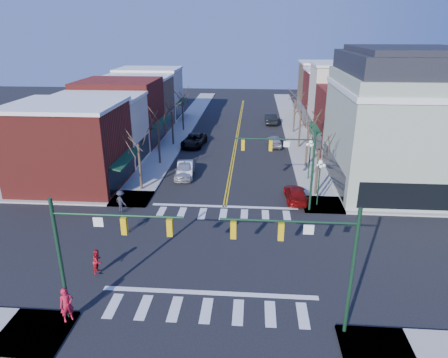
% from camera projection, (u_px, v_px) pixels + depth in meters
% --- Properties ---
extents(ground, '(160.00, 160.00, 0.00)m').
position_uv_depth(ground, '(217.00, 253.00, 28.30)').
color(ground, black).
rests_on(ground, ground).
extents(sidewalk_left, '(3.50, 70.00, 0.15)m').
position_uv_depth(sidewalk_left, '(159.00, 161.00, 47.52)').
color(sidewalk_left, '#9E9B93').
rests_on(sidewalk_left, ground).
extents(sidewalk_right, '(3.50, 70.00, 0.15)m').
position_uv_depth(sidewalk_right, '(307.00, 164.00, 46.29)').
color(sidewalk_right, '#9E9B93').
rests_on(sidewalk_right, ground).
extents(bldg_left_brick_a, '(10.00, 8.50, 8.00)m').
position_uv_depth(bldg_left_brick_a, '(69.00, 147.00, 38.91)').
color(bldg_left_brick_a, maroon).
rests_on(bldg_left_brick_a, ground).
extents(bldg_left_stucco_a, '(10.00, 7.00, 7.50)m').
position_uv_depth(bldg_left_stucco_a, '(99.00, 130.00, 46.22)').
color(bldg_left_stucco_a, beige).
rests_on(bldg_left_stucco_a, ground).
extents(bldg_left_brick_b, '(10.00, 9.00, 8.50)m').
position_uv_depth(bldg_left_brick_b, '(120.00, 112.00, 53.49)').
color(bldg_left_brick_b, maroon).
rests_on(bldg_left_brick_b, ground).
extents(bldg_left_tan, '(10.00, 7.50, 7.80)m').
position_uv_depth(bldg_left_tan, '(138.00, 104.00, 61.30)').
color(bldg_left_tan, '#89674B').
rests_on(bldg_left_tan, ground).
extents(bldg_left_stucco_b, '(10.00, 8.00, 8.20)m').
position_uv_depth(bldg_left_stucco_b, '(150.00, 95.00, 68.45)').
color(bldg_left_stucco_b, beige).
rests_on(bldg_left_stucco_b, ground).
extents(bldg_right_brick_a, '(10.00, 8.50, 8.00)m').
position_uv_depth(bldg_right_brick_a, '(359.00, 121.00, 49.76)').
color(bldg_right_brick_a, maroon).
rests_on(bldg_right_brick_a, ground).
extents(bldg_right_stucco, '(10.00, 7.00, 10.00)m').
position_uv_depth(bldg_right_stucco, '(347.00, 102.00, 56.62)').
color(bldg_right_stucco, beige).
rests_on(bldg_right_stucco, ground).
extents(bldg_right_brick_b, '(10.00, 8.00, 8.50)m').
position_uv_depth(bldg_right_brick_b, '(336.00, 98.00, 63.88)').
color(bldg_right_brick_b, maroon).
rests_on(bldg_right_brick_b, ground).
extents(bldg_right_tan, '(10.00, 8.00, 9.00)m').
position_uv_depth(bldg_right_tan, '(328.00, 90.00, 71.24)').
color(bldg_right_tan, '#89674B').
rests_on(bldg_right_tan, ground).
extents(victorian_corner, '(12.25, 14.25, 13.30)m').
position_uv_depth(victorian_corner, '(401.00, 120.00, 38.27)').
color(victorian_corner, '#99A48E').
rests_on(victorian_corner, ground).
extents(traffic_mast_near_left, '(6.60, 0.28, 7.20)m').
position_uv_depth(traffic_mast_near_left, '(93.00, 245.00, 20.12)').
color(traffic_mast_near_left, '#14331E').
rests_on(traffic_mast_near_left, ground).
extents(traffic_mast_near_right, '(6.60, 0.28, 7.20)m').
position_uv_depth(traffic_mast_near_right, '(315.00, 254.00, 19.34)').
color(traffic_mast_near_right, '#14331E').
rests_on(traffic_mast_near_right, ground).
extents(traffic_mast_far_right, '(6.60, 0.28, 7.20)m').
position_uv_depth(traffic_mast_far_right, '(291.00, 159.00, 33.12)').
color(traffic_mast_far_right, '#14331E').
rests_on(traffic_mast_far_right, ground).
extents(lamppost_corner, '(0.36, 0.36, 4.33)m').
position_uv_depth(lamppost_corner, '(319.00, 175.00, 34.58)').
color(lamppost_corner, '#14331E').
rests_on(lamppost_corner, ground).
extents(lamppost_midblock, '(0.36, 0.36, 4.33)m').
position_uv_depth(lamppost_midblock, '(310.00, 153.00, 40.64)').
color(lamppost_midblock, '#14331E').
rests_on(lamppost_midblock, ground).
extents(tree_left_a, '(0.24, 0.24, 4.76)m').
position_uv_depth(tree_left_a, '(140.00, 167.00, 38.29)').
color(tree_left_a, '#382B21').
rests_on(tree_left_a, ground).
extents(tree_left_b, '(0.24, 0.24, 5.04)m').
position_uv_depth(tree_left_b, '(159.00, 143.00, 45.69)').
color(tree_left_b, '#382B21').
rests_on(tree_left_b, ground).
extents(tree_left_c, '(0.24, 0.24, 4.55)m').
position_uv_depth(tree_left_c, '(173.00, 129.00, 53.23)').
color(tree_left_c, '#382B21').
rests_on(tree_left_c, ground).
extents(tree_left_d, '(0.24, 0.24, 4.90)m').
position_uv_depth(tree_left_d, '(183.00, 115.00, 60.62)').
color(tree_left_d, '#382B21').
rests_on(tree_left_d, ground).
extents(tree_right_a, '(0.24, 0.24, 4.62)m').
position_uv_depth(tree_right_a, '(317.00, 172.00, 37.13)').
color(tree_right_a, '#382B21').
rests_on(tree_right_a, ground).
extents(tree_right_b, '(0.24, 0.24, 5.18)m').
position_uv_depth(tree_right_b, '(307.00, 146.00, 44.48)').
color(tree_right_b, '#382B21').
rests_on(tree_right_b, ground).
extents(tree_right_c, '(0.24, 0.24, 4.83)m').
position_uv_depth(tree_right_c, '(300.00, 130.00, 52.00)').
color(tree_right_c, '#382B21').
rests_on(tree_right_c, ground).
extents(tree_right_d, '(0.24, 0.24, 4.97)m').
position_uv_depth(tree_right_d, '(294.00, 116.00, 59.42)').
color(tree_right_d, '#382B21').
rests_on(tree_right_d, ground).
extents(car_left_near, '(2.20, 4.90, 1.64)m').
position_uv_depth(car_left_near, '(185.00, 170.00, 42.31)').
color(car_left_near, '#BABABF').
rests_on(car_left_near, ground).
extents(car_left_mid, '(2.19, 4.75, 1.51)m').
position_uv_depth(car_left_mid, '(185.00, 169.00, 42.63)').
color(car_left_mid, silver).
rests_on(car_left_mid, ground).
extents(car_left_far, '(3.17, 5.90, 1.57)m').
position_uv_depth(car_left_far, '(194.00, 140.00, 53.41)').
color(car_left_far, black).
rests_on(car_left_far, ground).
extents(car_right_near, '(2.02, 4.63, 1.33)m').
position_uv_depth(car_right_near, '(296.00, 194.00, 36.58)').
color(car_right_near, maroon).
rests_on(car_right_near, ground).
extents(car_right_mid, '(2.03, 4.53, 1.51)m').
position_uv_depth(car_right_mid, '(274.00, 141.00, 53.22)').
color(car_right_mid, '#B7B6BC').
rests_on(car_right_mid, ground).
extents(car_right_far, '(1.94, 5.15, 1.68)m').
position_uv_depth(car_right_far, '(271.00, 119.00, 65.63)').
color(car_right_far, black).
rests_on(car_right_far, ground).
extents(pedestrian_red_a, '(0.85, 0.82, 1.97)m').
position_uv_depth(pedestrian_red_a, '(67.00, 305.00, 21.25)').
color(pedestrian_red_a, red).
rests_on(pedestrian_red_a, sidewalk_left).
extents(pedestrian_red_b, '(0.67, 0.84, 1.63)m').
position_uv_depth(pedestrian_red_b, '(98.00, 261.00, 25.53)').
color(pedestrian_red_b, '#B3131D').
rests_on(pedestrian_red_b, sidewalk_left).
extents(pedestrian_dark_a, '(0.88, 0.94, 1.55)m').
position_uv_depth(pedestrian_dark_a, '(125.00, 223.00, 30.61)').
color(pedestrian_dark_a, black).
rests_on(pedestrian_dark_a, sidewalk_left).
extents(pedestrian_dark_b, '(1.43, 1.31, 1.93)m').
position_uv_depth(pedestrian_dark_b, '(121.00, 201.00, 33.95)').
color(pedestrian_dark_b, black).
rests_on(pedestrian_dark_b, sidewalk_left).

